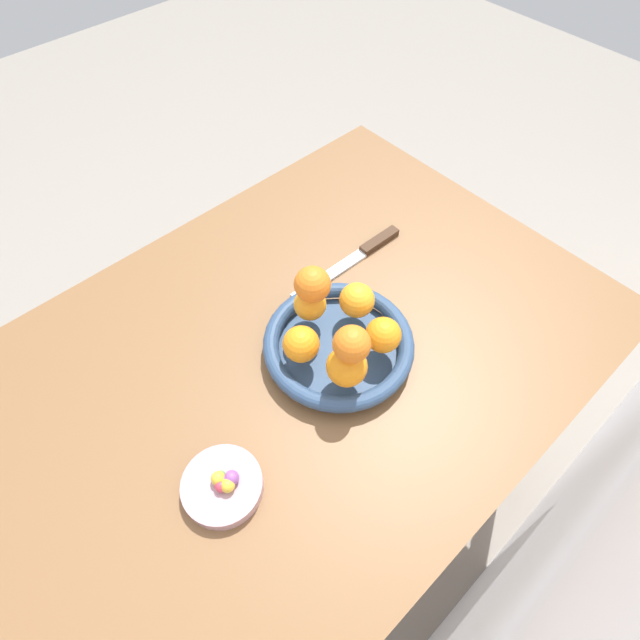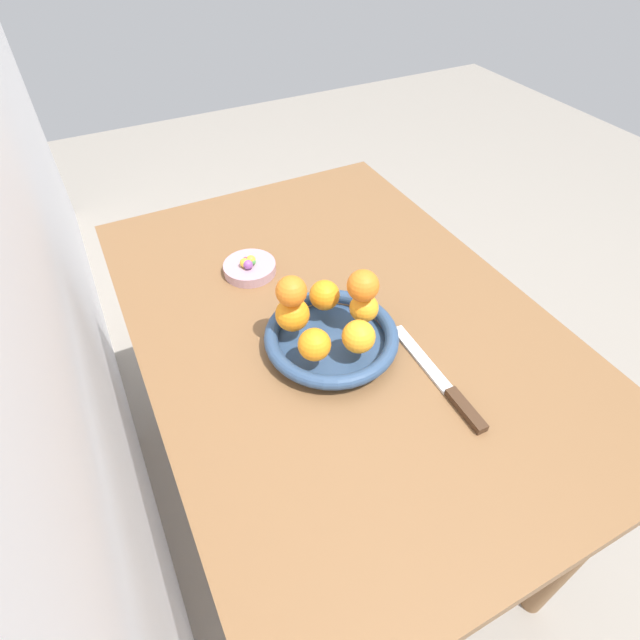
# 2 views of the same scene
# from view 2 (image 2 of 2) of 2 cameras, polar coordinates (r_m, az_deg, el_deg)

# --- Properties ---
(ground_plane) EXTENTS (6.00, 6.00, 0.00)m
(ground_plane) POSITION_cam_2_polar(r_m,az_deg,el_deg) (1.59, 1.39, -19.37)
(ground_plane) COLOR gray
(dining_table) EXTENTS (1.10, 0.76, 0.74)m
(dining_table) POSITION_cam_2_polar(r_m,az_deg,el_deg) (1.05, 1.99, -3.11)
(dining_table) COLOR brown
(dining_table) RESTS_ON ground_plane
(fruit_bowl) EXTENTS (0.25, 0.25, 0.04)m
(fruit_bowl) POSITION_cam_2_polar(r_m,az_deg,el_deg) (0.91, 1.30, -2.03)
(fruit_bowl) COLOR navy
(fruit_bowl) RESTS_ON dining_table
(candy_dish) EXTENTS (0.11, 0.11, 0.02)m
(candy_dish) POSITION_cam_2_polar(r_m,az_deg,el_deg) (1.10, -8.03, 5.90)
(candy_dish) COLOR #B28C99
(candy_dish) RESTS_ON dining_table
(orange_0) EXTENTS (0.06, 0.06, 0.06)m
(orange_0) POSITION_cam_2_polar(r_m,az_deg,el_deg) (0.93, 0.61, 2.75)
(orange_0) COLOR orange
(orange_0) RESTS_ON fruit_bowl
(orange_1) EXTENTS (0.06, 0.06, 0.06)m
(orange_1) POSITION_cam_2_polar(r_m,az_deg,el_deg) (0.89, -3.16, 0.65)
(orange_1) COLOR orange
(orange_1) RESTS_ON fruit_bowl
(orange_2) EXTENTS (0.06, 0.06, 0.06)m
(orange_2) POSITION_cam_2_polar(r_m,az_deg,el_deg) (0.84, -0.64, -2.83)
(orange_2) COLOR orange
(orange_2) RESTS_ON fruit_bowl
(orange_3) EXTENTS (0.06, 0.06, 0.06)m
(orange_3) POSITION_cam_2_polar(r_m,az_deg,el_deg) (0.85, 4.43, -1.90)
(orange_3) COLOR orange
(orange_3) RESTS_ON fruit_bowl
(orange_4) EXTENTS (0.05, 0.05, 0.05)m
(orange_4) POSITION_cam_2_polar(r_m,az_deg,el_deg) (0.91, 5.05, 1.39)
(orange_4) COLOR orange
(orange_4) RESTS_ON fruit_bowl
(orange_5) EXTENTS (0.06, 0.06, 0.06)m
(orange_5) POSITION_cam_2_polar(r_m,az_deg,el_deg) (0.87, 4.94, 3.94)
(orange_5) COLOR orange
(orange_5) RESTS_ON orange_4
(orange_6) EXTENTS (0.05, 0.05, 0.05)m
(orange_6) POSITION_cam_2_polar(r_m,az_deg,el_deg) (0.84, -3.30, 3.31)
(orange_6) COLOR orange
(orange_6) RESTS_ON orange_1
(candy_ball_0) EXTENTS (0.02, 0.02, 0.02)m
(candy_ball_0) POSITION_cam_2_polar(r_m,az_deg,el_deg) (1.07, -8.22, 6.28)
(candy_ball_0) COLOR #8C4C99
(candy_ball_0) RESTS_ON candy_dish
(candy_ball_1) EXTENTS (0.02, 0.02, 0.02)m
(candy_ball_1) POSITION_cam_2_polar(r_m,az_deg,el_deg) (1.08, -8.64, 6.48)
(candy_ball_1) COLOR gold
(candy_ball_1) RESTS_ON candy_dish
(candy_ball_2) EXTENTS (0.02, 0.02, 0.02)m
(candy_ball_2) POSITION_cam_2_polar(r_m,az_deg,el_deg) (1.08, -7.90, 6.84)
(candy_ball_2) COLOR gold
(candy_ball_2) RESTS_ON candy_dish
(candy_ball_3) EXTENTS (0.01, 0.01, 0.01)m
(candy_ball_3) POSITION_cam_2_polar(r_m,az_deg,el_deg) (1.08, -7.72, 6.62)
(candy_ball_3) COLOR #4C9947
(candy_ball_3) RESTS_ON candy_dish
(candy_ball_4) EXTENTS (0.02, 0.02, 0.02)m
(candy_ball_4) POSITION_cam_2_polar(r_m,az_deg,el_deg) (1.08, -8.46, 6.71)
(candy_ball_4) COLOR #C6384C
(candy_ball_4) RESTS_ON candy_dish
(candy_ball_5) EXTENTS (0.02, 0.02, 0.02)m
(candy_ball_5) POSITION_cam_2_polar(r_m,az_deg,el_deg) (1.08, -8.08, 6.56)
(candy_ball_5) COLOR #8C4C99
(candy_ball_5) RESTS_ON candy_dish
(knife) EXTENTS (0.26, 0.03, 0.01)m
(knife) POSITION_cam_2_polar(r_m,az_deg,el_deg) (0.89, 13.94, -7.11)
(knife) COLOR #3F2819
(knife) RESTS_ON dining_table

